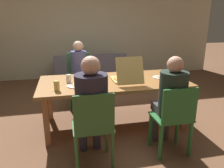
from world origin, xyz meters
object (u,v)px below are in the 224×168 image
object	(u,v)px
chair_0	(79,78)
drinking_glass_0	(97,77)
drinking_glass_2	(57,86)
drinking_glass_3	(170,78)
chair_2	(93,126)
person_2	(91,102)
plate_0	(75,86)
plate_1	(160,77)
person_1	(171,96)
dining_table	(113,85)
drinking_glass_1	(69,79)
person_0	(79,70)
chair_1	(174,118)
couch	(90,72)
pizza_box_0	(126,77)

from	to	relation	value
chair_0	drinking_glass_0	bearing A→B (deg)	-79.12
drinking_glass_2	drinking_glass_3	size ratio (longest dim) A/B	0.98
chair_0	chair_2	size ratio (longest dim) A/B	1.10
person_2	drinking_glass_0	xyz separation A→B (m)	(0.19, 0.84, 0.05)
plate_0	plate_1	bearing A→B (deg)	7.10
person_1	drinking_glass_2	distance (m)	1.43
dining_table	drinking_glass_1	world-z (taller)	drinking_glass_1
plate_0	drinking_glass_3	world-z (taller)	drinking_glass_3
person_0	drinking_glass_1	bearing A→B (deg)	-104.92
chair_2	drinking_glass_2	size ratio (longest dim) A/B	6.72
dining_table	plate_0	distance (m)	0.61
chair_0	person_2	xyz separation A→B (m)	(-0.00, -1.81, 0.21)
chair_1	drinking_glass_3	bearing A→B (deg)	68.60
dining_table	drinking_glass_0	bearing A→B (deg)	-178.00
person_0	drinking_glass_3	bearing A→B (deg)	-42.35
drinking_glass_2	person_2	bearing A→B (deg)	-54.59
chair_1	drinking_glass_0	bearing A→B (deg)	130.09
plate_0	drinking_glass_1	size ratio (longest dim) A/B	1.89
drinking_glass_2	couch	xyz separation A→B (m)	(0.75, 2.79, -0.51)
drinking_glass_0	chair_2	bearing A→B (deg)	-100.98
person_0	person_1	bearing A→B (deg)	-59.17
plate_0	couch	world-z (taller)	couch
dining_table	person_2	xyz separation A→B (m)	(-0.44, -0.85, 0.09)
person_2	drinking_glass_3	xyz separation A→B (m)	(1.22, 0.55, 0.05)
chair_2	plate_0	xyz separation A→B (m)	(-0.13, 0.81, 0.21)
drinking_glass_0	dining_table	bearing A→B (deg)	2.00
drinking_glass_0	drinking_glass_3	bearing A→B (deg)	-15.73
chair_2	drinking_glass_1	bearing A→B (deg)	102.02
person_1	drinking_glass_2	bearing A→B (deg)	159.91
person_1	plate_1	bearing A→B (deg)	74.73
person_1	chair_2	world-z (taller)	person_1
drinking_glass_1	drinking_glass_2	world-z (taller)	drinking_glass_2
dining_table	chair_0	xyz separation A→B (m)	(-0.44, 0.97, -0.12)
chair_2	drinking_glass_1	world-z (taller)	chair_2
chair_0	person_2	size ratio (longest dim) A/B	0.79
person_1	pizza_box_0	size ratio (longest dim) A/B	2.30
drinking_glass_1	drinking_glass_2	size ratio (longest dim) A/B	0.92
person_1	person_0	bearing A→B (deg)	120.83
pizza_box_0	couch	distance (m)	2.58
chair_2	person_0	bearing A→B (deg)	90.00
drinking_glass_2	chair_1	bearing A→B (deg)	-24.62
drinking_glass_2	couch	distance (m)	2.93
pizza_box_0	plate_0	bearing A→B (deg)	-171.85
chair_2	pizza_box_0	size ratio (longest dim) A/B	1.71
drinking_glass_0	drinking_glass_3	distance (m)	1.07
chair_0	drinking_glass_1	xyz separation A→B (m)	(-0.21, -0.95, 0.25)
dining_table	plate_1	size ratio (longest dim) A/B	9.79
person_1	couch	size ratio (longest dim) A/B	0.69
chair_1	couch	xyz separation A→B (m)	(-0.59, 3.40, -0.21)
chair_1	drinking_glass_3	distance (m)	0.75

